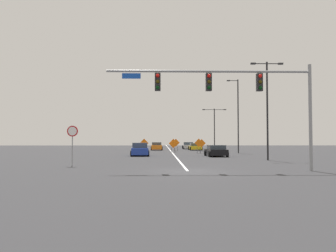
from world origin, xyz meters
name	(u,v)px	position (x,y,z in m)	size (l,w,h in m)	color
ground	(188,171)	(0.00, 0.00, 0.00)	(160.83, 160.83, 0.00)	#2D2D30
road_centre_stripe	(169,149)	(0.00, 44.68, 0.00)	(0.16, 89.35, 0.01)	white
traffic_signal_assembly	(235,89)	(2.85, -0.02, 4.87)	(12.24, 0.44, 6.36)	gray
stop_sign	(72,138)	(-7.76, 3.88, 1.98)	(0.76, 0.07, 2.82)	gray
street_lamp_near_left	(237,113)	(8.69, 25.25, 5.34)	(1.57, 0.24, 9.88)	black
street_lamp_mid_left	(267,103)	(7.93, 10.05, 5.11)	(2.92, 0.24, 8.80)	black
street_lamp_near_right	(214,125)	(7.55, 37.69, 4.29)	(4.06, 0.24, 7.05)	black
construction_sign_median_near	(144,144)	(-4.00, 29.44, 1.21)	(1.27, 0.18, 1.94)	orange
construction_sign_right_shoulder	(173,144)	(0.19, 28.21, 1.19)	(1.29, 0.35, 1.92)	orange
construction_sign_left_shoulder	(202,144)	(4.71, 32.38, 1.16)	(1.28, 0.25, 1.88)	orange
construction_sign_median_far	(176,143)	(0.77, 33.39, 1.22)	(1.23, 0.14, 1.93)	orange
construction_sign_left_lane	(199,144)	(3.44, 25.01, 1.25)	(1.12, 0.21, 1.95)	orange
car_yellow_near	(195,147)	(4.25, 37.74, 0.56)	(2.15, 4.21, 1.19)	gold
car_black_approaching	(216,151)	(4.42, 16.95, 0.60)	(2.17, 4.28, 1.24)	black
car_orange_mid	(157,146)	(-2.30, 38.15, 0.65)	(2.05, 4.10, 1.33)	orange
car_blue_far	(140,150)	(-3.95, 18.50, 0.68)	(2.26, 4.28, 1.46)	#1E389E
car_silver_distant	(188,146)	(3.60, 45.03, 0.63)	(2.15, 4.48, 1.30)	#B7BABF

